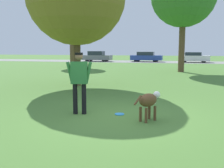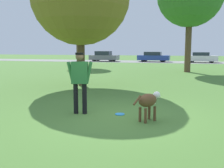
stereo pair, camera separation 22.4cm
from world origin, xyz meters
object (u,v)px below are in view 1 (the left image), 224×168
object	(u,v)px
person	(79,78)
tree_far_left	(71,14)
frisbee	(119,114)
parked_car_blue	(146,57)
parked_car_grey	(97,56)
parked_car_white	(194,57)
dog	(149,101)

from	to	relation	value
person	tree_far_left	world-z (taller)	tree_far_left
frisbee	parked_car_blue	world-z (taller)	parked_car_blue
person	parked_car_grey	world-z (taller)	person
parked_car_blue	frisbee	bearing A→B (deg)	-83.05
person	parked_car_grey	size ratio (longest dim) A/B	0.43
frisbee	person	bearing A→B (deg)	-169.25
parked_car_grey	parked_car_blue	xyz separation A→B (m)	(6.86, 0.59, -0.02)
tree_far_left	parked_car_white	world-z (taller)	tree_far_left
frisbee	parked_car_blue	xyz separation A→B (m)	(-2.55, 28.97, 0.66)
parked_car_blue	tree_far_left	bearing A→B (deg)	-117.74
dog	tree_far_left	xyz separation A→B (m)	(-9.67, 18.41, 4.70)
parked_car_grey	parked_car_white	xyz separation A→B (m)	(13.05, 0.37, -0.04)
parked_car_white	frisbee	bearing A→B (deg)	-94.93
dog	parked_car_white	xyz separation A→B (m)	(2.78, 29.19, 0.14)
person	frisbee	world-z (taller)	person
dog	parked_car_white	size ratio (longest dim) A/B	0.22
dog	parked_car_blue	xyz separation A→B (m)	(-3.41, 29.41, 0.16)
dog	parked_car_white	bearing A→B (deg)	27.86
tree_far_left	parked_car_blue	bearing A→B (deg)	60.34
frisbee	tree_far_left	size ratio (longest dim) A/B	0.04
parked_car_grey	frisbee	bearing A→B (deg)	-71.64
parked_car_grey	parked_car_white	world-z (taller)	parked_car_grey
parked_car_white	person	bearing A→B (deg)	-97.01
dog	tree_far_left	size ratio (longest dim) A/B	0.12
parked_car_blue	parked_car_white	world-z (taller)	parked_car_blue
parked_car_blue	parked_car_white	bearing A→B (deg)	-0.12
frisbee	tree_far_left	xyz separation A→B (m)	(-8.81, 17.98, 5.20)
person	tree_far_left	size ratio (longest dim) A/B	0.24
parked_car_blue	person	bearing A→B (deg)	-85.24
person	tree_far_left	bearing A→B (deg)	100.58
tree_far_left	parked_car_white	distance (m)	17.09
frisbee	parked_car_white	xyz separation A→B (m)	(3.64, 28.75, 0.65)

